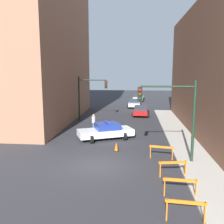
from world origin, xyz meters
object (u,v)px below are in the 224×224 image
(parked_car_mid, at_px, (134,103))
(barrier_mid, at_px, (180,184))
(traffic_light_near, at_px, (175,109))
(traffic_cone, at_px, (116,147))
(barrier_front, at_px, (186,207))
(police_car, at_px, (106,131))
(barrier_corner, at_px, (161,150))
(parked_car_near, at_px, (141,110))
(traffic_light_far, at_px, (88,92))
(parked_car_far, at_px, (138,98))
(pedestrian_crossing, at_px, (94,122))
(barrier_back, at_px, (173,166))

(parked_car_mid, bearing_deg, barrier_mid, -84.50)
(traffic_light_near, distance_m, traffic_cone, 5.39)
(traffic_light_near, bearing_deg, barrier_front, -94.11)
(police_car, xyz_separation_m, traffic_cone, (1.15, -3.15, -0.41))
(police_car, bearing_deg, barrier_front, 177.44)
(police_car, xyz_separation_m, barrier_corner, (4.30, -4.55, -0.11))
(parked_car_near, bearing_deg, barrier_corner, -83.16)
(traffic_light_far, xyz_separation_m, police_car, (3.02, -7.78, -2.67))
(barrier_corner, bearing_deg, parked_car_far, 92.22)
(police_car, bearing_deg, barrier_mid, -178.00)
(barrier_mid, bearing_deg, barrier_corner, 94.11)
(pedestrian_crossing, bearing_deg, traffic_cone, -119.96)
(barrier_front, bearing_deg, parked_car_far, 92.16)
(traffic_cone, bearing_deg, traffic_light_far, 110.89)
(traffic_light_far, bearing_deg, barrier_mid, -66.18)
(parked_car_mid, relative_size, pedestrian_crossing, 2.61)
(parked_car_near, distance_m, parked_car_mid, 7.49)
(police_car, bearing_deg, traffic_cone, 176.20)
(parked_car_mid, relative_size, parked_car_far, 0.97)
(parked_car_far, distance_m, barrier_corner, 32.26)
(parked_car_far, relative_size, traffic_cone, 6.77)
(parked_car_far, xyz_separation_m, barrier_corner, (1.25, -32.24, -0.06))
(barrier_corner, bearing_deg, barrier_mid, -85.89)
(parked_car_mid, height_order, barrier_mid, parked_car_mid)
(traffic_light_far, distance_m, traffic_cone, 12.09)
(parked_car_near, relative_size, barrier_corner, 2.77)
(parked_car_far, xyz_separation_m, barrier_back, (1.60, -35.06, -0.06))
(parked_car_near, bearing_deg, barrier_front, -83.74)
(parked_car_far, bearing_deg, police_car, -91.25)
(traffic_light_near, height_order, police_car, traffic_light_near)
(barrier_front, bearing_deg, traffic_light_near, 85.89)
(traffic_light_near, xyz_separation_m, barrier_mid, (-0.34, -4.55, -2.91))
(police_car, bearing_deg, traffic_light_near, -159.32)
(barrier_back, relative_size, barrier_corner, 1.00)
(parked_car_far, height_order, barrier_mid, parked_car_far)
(barrier_front, bearing_deg, parked_car_near, 93.22)
(traffic_light_far, relative_size, parked_car_far, 1.17)
(police_car, xyz_separation_m, barrier_mid, (4.67, -9.64, -0.11))
(traffic_light_near, distance_m, barrier_mid, 5.41)
(traffic_light_far, distance_m, barrier_mid, 19.25)
(parked_car_near, bearing_deg, parked_car_far, 93.63)
(traffic_light_far, distance_m, parked_car_far, 21.00)
(police_car, relative_size, barrier_mid, 3.16)
(parked_car_near, xyz_separation_m, barrier_corner, (1.09, -16.35, -0.06))
(parked_car_far, height_order, barrier_corner, parked_car_far)
(barrier_front, height_order, barrier_mid, same)
(barrier_mid, bearing_deg, traffic_light_far, 113.82)
(parked_car_mid, xyz_separation_m, pedestrian_crossing, (-3.88, -16.40, 0.19))
(traffic_light_near, xyz_separation_m, barrier_corner, (-0.71, 0.55, -2.91))
(traffic_light_far, xyz_separation_m, barrier_mid, (7.69, -17.42, -2.78))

